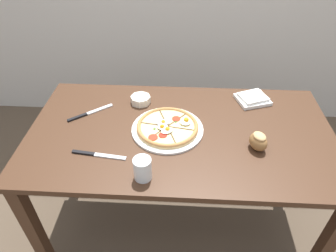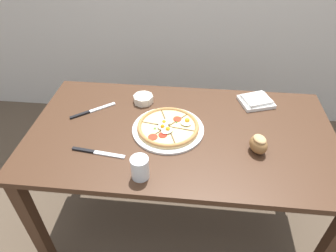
{
  "view_description": "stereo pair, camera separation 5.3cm",
  "coord_description": "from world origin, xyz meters",
  "px_view_note": "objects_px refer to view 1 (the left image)",
  "views": [
    {
      "loc": [
        -0.0,
        -1.15,
        1.74
      ],
      "look_at": [
        -0.07,
        -0.0,
        0.8
      ],
      "focal_mm": 32.0,
      "sensor_mm": 36.0,
      "label": 1
    },
    {
      "loc": [
        0.05,
        -1.14,
        1.74
      ],
      "look_at": [
        -0.07,
        -0.0,
        0.8
      ],
      "focal_mm": 32.0,
      "sensor_mm": 36.0,
      "label": 2
    }
  ],
  "objects_px": {
    "ramekin_bowl": "(141,99)",
    "bread_piece_near": "(259,141)",
    "water_glass": "(143,170)",
    "knife_main": "(99,155)",
    "knife_spare": "(91,113)",
    "pizza": "(168,128)",
    "napkin_folded": "(253,99)",
    "dining_table": "(181,145)"
  },
  "relations": [
    {
      "from": "ramekin_bowl",
      "to": "bread_piece_near",
      "type": "bearing_deg",
      "value": -29.98
    },
    {
      "from": "bread_piece_near",
      "to": "water_glass",
      "type": "distance_m",
      "value": 0.55
    },
    {
      "from": "knife_main",
      "to": "knife_spare",
      "type": "relative_size",
      "value": 1.2
    },
    {
      "from": "pizza",
      "to": "napkin_folded",
      "type": "height_order",
      "value": "pizza"
    },
    {
      "from": "pizza",
      "to": "water_glass",
      "type": "distance_m",
      "value": 0.32
    },
    {
      "from": "pizza",
      "to": "knife_main",
      "type": "bearing_deg",
      "value": -147.76
    },
    {
      "from": "dining_table",
      "to": "ramekin_bowl",
      "type": "height_order",
      "value": "ramekin_bowl"
    },
    {
      "from": "napkin_folded",
      "to": "bread_piece_near",
      "type": "distance_m",
      "value": 0.4
    },
    {
      "from": "pizza",
      "to": "knife_spare",
      "type": "distance_m",
      "value": 0.44
    },
    {
      "from": "pizza",
      "to": "ramekin_bowl",
      "type": "bearing_deg",
      "value": 124.94
    },
    {
      "from": "dining_table",
      "to": "pizza",
      "type": "distance_m",
      "value": 0.14
    },
    {
      "from": "napkin_folded",
      "to": "knife_spare",
      "type": "height_order",
      "value": "napkin_folded"
    },
    {
      "from": "dining_table",
      "to": "napkin_folded",
      "type": "height_order",
      "value": "napkin_folded"
    },
    {
      "from": "knife_main",
      "to": "water_glass",
      "type": "distance_m",
      "value": 0.25
    },
    {
      "from": "dining_table",
      "to": "ramekin_bowl",
      "type": "distance_m",
      "value": 0.35
    },
    {
      "from": "water_glass",
      "to": "ramekin_bowl",
      "type": "bearing_deg",
      "value": 98.24
    },
    {
      "from": "knife_main",
      "to": "knife_spare",
      "type": "height_order",
      "value": "same"
    },
    {
      "from": "dining_table",
      "to": "knife_spare",
      "type": "height_order",
      "value": "knife_spare"
    },
    {
      "from": "napkin_folded",
      "to": "water_glass",
      "type": "bearing_deg",
      "value": -132.76
    },
    {
      "from": "dining_table",
      "to": "ramekin_bowl",
      "type": "relative_size",
      "value": 13.39
    },
    {
      "from": "bread_piece_near",
      "to": "napkin_folded",
      "type": "bearing_deg",
      "value": 83.79
    },
    {
      "from": "pizza",
      "to": "water_glass",
      "type": "xyz_separation_m",
      "value": [
        -0.09,
        -0.31,
        0.03
      ]
    },
    {
      "from": "dining_table",
      "to": "knife_spare",
      "type": "distance_m",
      "value": 0.52
    },
    {
      "from": "bread_piece_near",
      "to": "knife_spare",
      "type": "relative_size",
      "value": 0.56
    },
    {
      "from": "dining_table",
      "to": "bread_piece_near",
      "type": "bearing_deg",
      "value": -16.85
    },
    {
      "from": "knife_main",
      "to": "knife_spare",
      "type": "distance_m",
      "value": 0.33
    },
    {
      "from": "napkin_folded",
      "to": "knife_spare",
      "type": "distance_m",
      "value": 0.91
    },
    {
      "from": "ramekin_bowl",
      "to": "knife_main",
      "type": "height_order",
      "value": "ramekin_bowl"
    },
    {
      "from": "dining_table",
      "to": "water_glass",
      "type": "height_order",
      "value": "water_glass"
    },
    {
      "from": "bread_piece_near",
      "to": "pizza",
      "type": "bearing_deg",
      "value": 166.18
    },
    {
      "from": "dining_table",
      "to": "knife_main",
      "type": "xyz_separation_m",
      "value": [
        -0.37,
        -0.2,
        0.1
      ]
    },
    {
      "from": "pizza",
      "to": "water_glass",
      "type": "height_order",
      "value": "water_glass"
    },
    {
      "from": "pizza",
      "to": "bread_piece_near",
      "type": "xyz_separation_m",
      "value": [
        0.42,
        -0.1,
        0.03
      ]
    },
    {
      "from": "pizza",
      "to": "napkin_folded",
      "type": "relative_size",
      "value": 1.71
    },
    {
      "from": "ramekin_bowl",
      "to": "bread_piece_near",
      "type": "xyz_separation_m",
      "value": [
        0.59,
        -0.34,
        0.02
      ]
    },
    {
      "from": "pizza",
      "to": "knife_main",
      "type": "xyz_separation_m",
      "value": [
        -0.31,
        -0.19,
        -0.01
      ]
    },
    {
      "from": "knife_spare",
      "to": "knife_main",
      "type": "bearing_deg",
      "value": -107.35
    },
    {
      "from": "knife_spare",
      "to": "dining_table",
      "type": "bearing_deg",
      "value": -51.49
    },
    {
      "from": "knife_spare",
      "to": "pizza",
      "type": "bearing_deg",
      "value": -53.98
    },
    {
      "from": "dining_table",
      "to": "knife_spare",
      "type": "xyz_separation_m",
      "value": [
        -0.49,
        0.12,
        0.1
      ]
    },
    {
      "from": "bread_piece_near",
      "to": "knife_spare",
      "type": "xyz_separation_m",
      "value": [
        -0.85,
        0.22,
        -0.04
      ]
    },
    {
      "from": "dining_table",
      "to": "ramekin_bowl",
      "type": "bearing_deg",
      "value": 134.96
    }
  ]
}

